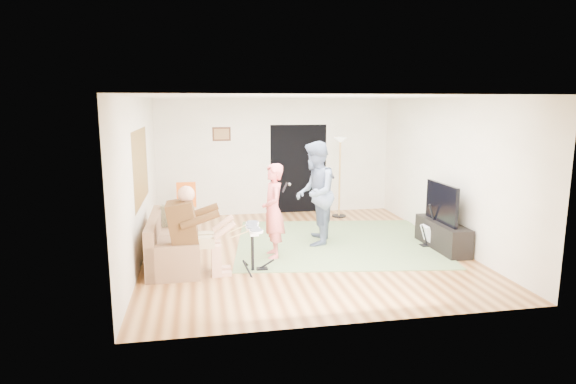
# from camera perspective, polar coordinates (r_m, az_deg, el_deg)

# --- Properties ---
(floor) EXTENTS (6.00, 6.00, 0.00)m
(floor) POSITION_cam_1_polar(r_m,az_deg,el_deg) (8.73, 1.69, -6.83)
(floor) COLOR brown
(floor) RESTS_ON ground
(walls) EXTENTS (5.50, 6.00, 2.70)m
(walls) POSITION_cam_1_polar(r_m,az_deg,el_deg) (8.42, 1.74, 1.97)
(walls) COLOR silver
(walls) RESTS_ON floor
(ceiling) EXTENTS (6.00, 6.00, 0.00)m
(ceiling) POSITION_cam_1_polar(r_m,az_deg,el_deg) (8.33, 1.79, 11.19)
(ceiling) COLOR white
(ceiling) RESTS_ON walls
(window_blinds) EXTENTS (0.00, 2.05, 2.05)m
(window_blinds) POSITION_cam_1_polar(r_m,az_deg,el_deg) (8.46, -17.06, 2.91)
(window_blinds) COLOR olive
(window_blinds) RESTS_ON walls
(doorway) EXTENTS (2.10, 0.00, 2.10)m
(doorway) POSITION_cam_1_polar(r_m,az_deg,el_deg) (11.47, 1.25, 2.74)
(doorway) COLOR black
(doorway) RESTS_ON walls
(picture_frame) EXTENTS (0.42, 0.03, 0.32)m
(picture_frame) POSITION_cam_1_polar(r_m,az_deg,el_deg) (11.16, -7.88, 6.82)
(picture_frame) COLOR #3F2314
(picture_frame) RESTS_ON walls
(area_rug) EXTENTS (4.12, 3.74, 0.02)m
(area_rug) POSITION_cam_1_polar(r_m,az_deg,el_deg) (9.20, 5.73, -5.92)
(area_rug) COLOR #5E7447
(area_rug) RESTS_ON floor
(sofa) EXTENTS (0.80, 1.93, 0.78)m
(sofa) POSITION_cam_1_polar(r_m,az_deg,el_deg) (8.20, -13.76, -6.40)
(sofa) COLOR #866143
(sofa) RESTS_ON floor
(drummer) EXTENTS (0.90, 0.51, 1.39)m
(drummer) POSITION_cam_1_polar(r_m,az_deg,el_deg) (7.48, -10.89, -5.67)
(drummer) COLOR #543417
(drummer) RESTS_ON sofa
(drum_kit) EXTENTS (0.40, 0.72, 0.75)m
(drum_kit) POSITION_cam_1_polar(r_m,az_deg,el_deg) (7.58, -4.22, -6.99)
(drum_kit) COLOR black
(drum_kit) RESTS_ON floor
(singer) EXTENTS (0.40, 0.60, 1.61)m
(singer) POSITION_cam_1_polar(r_m,az_deg,el_deg) (8.12, -1.77, -2.26)
(singer) COLOR #E06162
(singer) RESTS_ON floor
(microphone) EXTENTS (0.06, 0.06, 0.24)m
(microphone) POSITION_cam_1_polar(r_m,az_deg,el_deg) (8.08, -0.38, 0.54)
(microphone) COLOR black
(microphone) RESTS_ON singer
(guitarist) EXTENTS (0.98, 1.11, 1.92)m
(guitarist) POSITION_cam_1_polar(r_m,az_deg,el_deg) (8.87, 3.21, -0.17)
(guitarist) COLOR slate
(guitarist) RESTS_ON floor
(guitar_held) EXTENTS (0.24, 0.61, 0.26)m
(guitar_held) POSITION_cam_1_polar(r_m,az_deg,el_deg) (8.86, 4.49, 2.07)
(guitar_held) COLOR silver
(guitar_held) RESTS_ON guitarist
(guitar_spare) EXTENTS (0.29, 0.26, 0.80)m
(guitar_spare) POSITION_cam_1_polar(r_m,az_deg,el_deg) (9.21, 16.20, -4.85)
(guitar_spare) COLOR black
(guitar_spare) RESTS_ON floor
(torchiere_lamp) EXTENTS (0.33, 0.33, 1.83)m
(torchiere_lamp) POSITION_cam_1_polar(r_m,az_deg,el_deg) (11.03, 6.17, 3.45)
(torchiere_lamp) COLOR black
(torchiere_lamp) RESTS_ON floor
(dining_chair) EXTENTS (0.42, 0.44, 0.98)m
(dining_chair) POSITION_cam_1_polar(r_m,az_deg,el_deg) (10.17, -11.89, -2.51)
(dining_chair) COLOR tan
(dining_chair) RESTS_ON floor
(tv_cabinet) EXTENTS (0.40, 1.40, 0.50)m
(tv_cabinet) POSITION_cam_1_polar(r_m,az_deg,el_deg) (9.14, 17.83, -4.91)
(tv_cabinet) COLOR black
(tv_cabinet) RESTS_ON floor
(television) EXTENTS (0.06, 1.06, 0.70)m
(television) POSITION_cam_1_polar(r_m,az_deg,el_deg) (8.98, 17.76, -1.24)
(television) COLOR black
(television) RESTS_ON tv_cabinet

